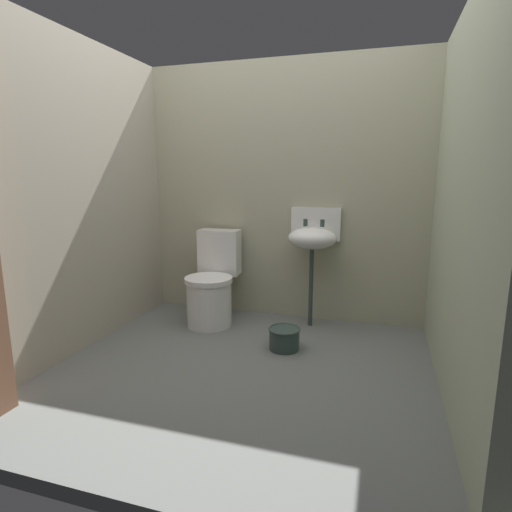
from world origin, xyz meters
TOP-DOWN VIEW (x-y plane):
  - ground_plane at (0.00, 0.00)m, footprint 2.83×2.53m
  - wall_back at (0.00, 1.12)m, footprint 2.83×0.10m
  - wall_left at (-1.27, 0.10)m, footprint 0.10×2.33m
  - wall_right at (1.27, 0.10)m, footprint 0.10×2.33m
  - toilet_near_wall at (-0.53, 0.71)m, footprint 0.42×0.61m
  - sink at (0.30, 0.90)m, footprint 0.42×0.35m
  - bucket at (0.20, 0.33)m, footprint 0.24×0.24m

SIDE VIEW (x-z plane):
  - ground_plane at x=0.00m, z-range -0.08..0.00m
  - bucket at x=0.20m, z-range 0.00..0.17m
  - toilet_near_wall at x=-0.53m, z-range -0.07..0.71m
  - sink at x=0.30m, z-range 0.26..1.25m
  - wall_back at x=0.00m, z-range 0.00..2.21m
  - wall_left at x=-1.27m, z-range 0.00..2.21m
  - wall_right at x=1.27m, z-range 0.00..2.21m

